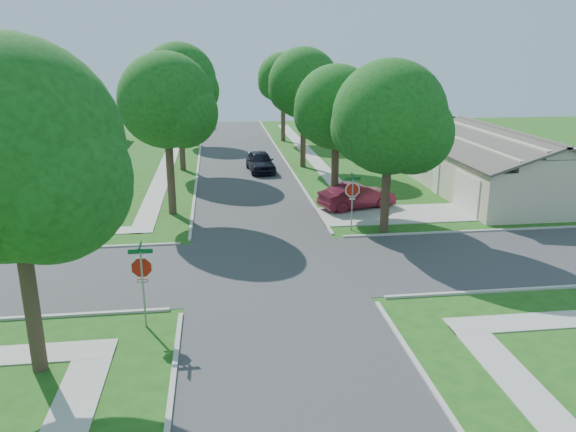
{
  "coord_description": "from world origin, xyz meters",
  "views": [
    {
      "loc": [
        -2.13,
        -22.36,
        9.1
      ],
      "look_at": [
        1.08,
        2.35,
        1.6
      ],
      "focal_mm": 35.0,
      "sensor_mm": 36.0,
      "label": 1
    }
  ],
  "objects_px": {
    "tree_e_far": "(284,81)",
    "stop_sign_sw": "(142,271)",
    "tree_w_mid": "(179,84)",
    "house_nw_far": "(65,133)",
    "car_curb_west": "(206,122)",
    "tree_e_mid": "(304,86)",
    "tree_w_near": "(167,105)",
    "house_ne_near": "(500,170)",
    "tree_w_far": "(187,86)",
    "tree_sw_corner": "(13,160)",
    "stop_sign_ne": "(352,192)",
    "house_ne_far": "(408,131)",
    "tree_ne_corner": "(391,123)",
    "tree_e_near": "(337,111)",
    "car_curb_east": "(260,161)",
    "car_driveway": "(357,196)"
  },
  "relations": [
    {
      "from": "tree_e_far",
      "to": "house_ne_near",
      "type": "relative_size",
      "value": 0.64
    },
    {
      "from": "tree_ne_corner",
      "to": "house_nw_far",
      "type": "relative_size",
      "value": 0.64
    },
    {
      "from": "house_ne_near",
      "to": "car_curb_west",
      "type": "distance_m",
      "value": 39.54
    },
    {
      "from": "tree_e_mid",
      "to": "stop_sign_ne",
      "type": "bearing_deg",
      "value": -90.2
    },
    {
      "from": "tree_ne_corner",
      "to": "car_curb_west",
      "type": "distance_m",
      "value": 42.73
    },
    {
      "from": "tree_w_far",
      "to": "house_nw_far",
      "type": "height_order",
      "value": "tree_w_far"
    },
    {
      "from": "tree_w_near",
      "to": "tree_w_far",
      "type": "xyz_separation_m",
      "value": [
        -0.01,
        25.0,
        -0.61
      ]
    },
    {
      "from": "stop_sign_sw",
      "to": "tree_w_near",
      "type": "height_order",
      "value": "tree_w_near"
    },
    {
      "from": "tree_e_mid",
      "to": "tree_w_near",
      "type": "height_order",
      "value": "tree_e_mid"
    },
    {
      "from": "tree_e_far",
      "to": "car_curb_west",
      "type": "relative_size",
      "value": 2.17
    },
    {
      "from": "stop_sign_ne",
      "to": "house_nw_far",
      "type": "distance_m",
      "value": 34.26
    },
    {
      "from": "car_driveway",
      "to": "stop_sign_sw",
      "type": "bearing_deg",
      "value": 124.71
    },
    {
      "from": "stop_sign_sw",
      "to": "tree_ne_corner",
      "type": "bearing_deg",
      "value": 38.84
    },
    {
      "from": "house_ne_far",
      "to": "car_curb_east",
      "type": "distance_m",
      "value": 17.49
    },
    {
      "from": "tree_ne_corner",
      "to": "tree_e_near",
      "type": "bearing_deg",
      "value": 108.53
    },
    {
      "from": "tree_w_far",
      "to": "car_curb_west",
      "type": "xyz_separation_m",
      "value": [
        1.45,
        11.55,
        -4.92
      ]
    },
    {
      "from": "tree_e_far",
      "to": "car_curb_east",
      "type": "bearing_deg",
      "value": -103.93
    },
    {
      "from": "house_ne_near",
      "to": "house_ne_far",
      "type": "xyz_separation_m",
      "value": [
        0.0,
        18.0,
        0.0
      ]
    },
    {
      "from": "stop_sign_ne",
      "to": "car_driveway",
      "type": "bearing_deg",
      "value": 72.0
    },
    {
      "from": "stop_sign_ne",
      "to": "tree_e_near",
      "type": "relative_size",
      "value": 0.36
    },
    {
      "from": "tree_e_far",
      "to": "stop_sign_sw",
      "type": "bearing_deg",
      "value": -103.73
    },
    {
      "from": "stop_sign_ne",
      "to": "tree_ne_corner",
      "type": "xyz_separation_m",
      "value": [
        1.66,
        -0.49,
        3.56
      ]
    },
    {
      "from": "stop_sign_ne",
      "to": "tree_e_far",
      "type": "xyz_separation_m",
      "value": [
        0.05,
        29.31,
        3.95
      ]
    },
    {
      "from": "tree_w_mid",
      "to": "tree_ne_corner",
      "type": "distance_m",
      "value": 20.1
    },
    {
      "from": "tree_e_far",
      "to": "tree_w_mid",
      "type": "height_order",
      "value": "tree_w_mid"
    },
    {
      "from": "stop_sign_sw",
      "to": "stop_sign_ne",
      "type": "height_order",
      "value": "same"
    },
    {
      "from": "car_driveway",
      "to": "car_curb_west",
      "type": "xyz_separation_m",
      "value": [
        -9.2,
        36.85,
        -0.16
      ]
    },
    {
      "from": "house_ne_far",
      "to": "tree_ne_corner",
      "type": "bearing_deg",
      "value": -111.23
    },
    {
      "from": "house_nw_far",
      "to": "car_curb_west",
      "type": "height_order",
      "value": "house_nw_far"
    },
    {
      "from": "house_ne_far",
      "to": "car_curb_west",
      "type": "height_order",
      "value": "house_ne_far"
    },
    {
      "from": "tree_e_mid",
      "to": "tree_w_mid",
      "type": "xyz_separation_m",
      "value": [
        -9.4,
        0.0,
        0.24
      ]
    },
    {
      "from": "tree_w_far",
      "to": "car_curb_east",
      "type": "distance_m",
      "value": 16.18
    },
    {
      "from": "stop_sign_ne",
      "to": "tree_e_mid",
      "type": "xyz_separation_m",
      "value": [
        0.06,
        16.31,
        4.22
      ]
    },
    {
      "from": "tree_e_mid",
      "to": "car_curb_east",
      "type": "height_order",
      "value": "tree_e_mid"
    },
    {
      "from": "stop_sign_sw",
      "to": "stop_sign_ne",
      "type": "xyz_separation_m",
      "value": [
        9.4,
        9.4,
        0.0
      ]
    },
    {
      "from": "tree_e_mid",
      "to": "house_ne_near",
      "type": "relative_size",
      "value": 0.68
    },
    {
      "from": "house_ne_near",
      "to": "house_nw_far",
      "type": "xyz_separation_m",
      "value": [
        -31.98,
        21.0,
        0.0
      ]
    },
    {
      "from": "tree_ne_corner",
      "to": "house_nw_far",
      "type": "xyz_separation_m",
      "value": [
        -22.35,
        27.79,
        -4.08
      ]
    },
    {
      "from": "tree_sw_corner",
      "to": "house_nw_far",
      "type": "distance_m",
      "value": 40.2
    },
    {
      "from": "tree_w_far",
      "to": "tree_sw_corner",
      "type": "distance_m",
      "value": 41.1
    },
    {
      "from": "house_nw_far",
      "to": "house_ne_near",
      "type": "bearing_deg",
      "value": -33.29
    },
    {
      "from": "house_nw_far",
      "to": "car_driveway",
      "type": "relative_size",
      "value": 3.0
    },
    {
      "from": "house_ne_far",
      "to": "tree_w_near",
      "type": "bearing_deg",
      "value": -135.91
    },
    {
      "from": "tree_w_far",
      "to": "house_ne_far",
      "type": "relative_size",
      "value": 0.59
    },
    {
      "from": "car_curb_west",
      "to": "tree_e_near",
      "type": "bearing_deg",
      "value": 97.91
    },
    {
      "from": "tree_e_far",
      "to": "tree_ne_corner",
      "type": "distance_m",
      "value": 29.85
    },
    {
      "from": "tree_e_far",
      "to": "tree_w_near",
      "type": "height_order",
      "value": "tree_w_near"
    },
    {
      "from": "tree_w_near",
      "to": "house_nw_far",
      "type": "xyz_separation_m",
      "value": [
        -11.35,
        22.99,
        -4.6
      ]
    },
    {
      "from": "tree_w_mid",
      "to": "car_curb_west",
      "type": "relative_size",
      "value": 2.38
    },
    {
      "from": "house_ne_near",
      "to": "car_curb_east",
      "type": "relative_size",
      "value": 2.97
    }
  ]
}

